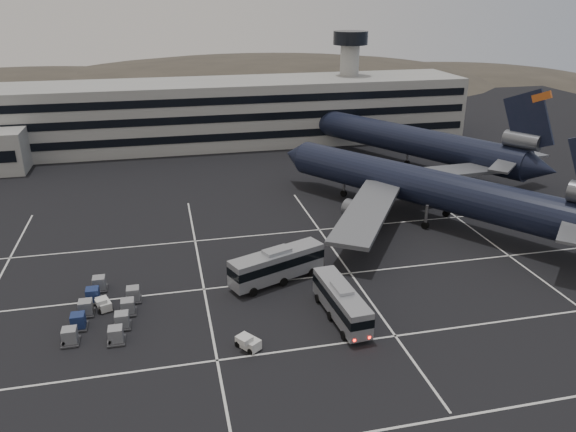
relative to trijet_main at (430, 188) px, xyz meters
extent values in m
plane|color=black|center=(-29.00, -17.87, -5.25)|extent=(260.00, 260.00, 0.00)
cube|color=silver|center=(-29.00, -27.87, -5.24)|extent=(90.00, 0.25, 0.01)
cube|color=silver|center=(-29.00, -13.87, -5.24)|extent=(90.00, 0.25, 0.01)
cube|color=silver|center=(-29.00, 0.13, -5.24)|extent=(90.00, 0.25, 0.01)
cube|color=silver|center=(-35.00, -11.87, -5.24)|extent=(0.25, 55.00, 0.01)
cube|color=silver|center=(-17.00, -11.87, -5.24)|extent=(0.25, 55.00, 0.01)
cube|color=silver|center=(5.00, -11.87, -5.24)|extent=(0.25, 55.00, 0.01)
cube|color=gray|center=(-29.00, 54.13, 1.75)|extent=(120.00, 18.00, 14.00)
cube|color=black|center=(-29.00, 45.08, -1.75)|extent=(118.00, 0.20, 1.60)
cube|color=black|center=(-29.00, 45.08, 2.25)|extent=(118.00, 0.20, 1.60)
cube|color=black|center=(-29.00, 45.08, 5.95)|extent=(118.00, 0.20, 1.60)
cylinder|color=gray|center=(6.00, 56.13, 5.75)|extent=(4.40, 4.40, 22.00)
cylinder|color=black|center=(6.00, 56.13, 17.25)|extent=(8.00, 8.00, 3.00)
ellipsoid|color=#38332B|center=(-89.00, 152.13, -15.75)|extent=(196.00, 140.00, 32.00)
ellipsoid|color=#38332B|center=(1.00, 152.13, -18.75)|extent=(252.00, 180.00, 44.00)
ellipsoid|color=#38332B|center=(81.00, 152.13, -14.25)|extent=(168.00, 120.00, 24.00)
cylinder|color=black|center=(-0.29, 0.41, -0.05)|extent=(31.86, 42.70, 5.60)
cone|color=black|center=(-15.16, 21.98, -0.05)|extent=(7.16, 6.88, 5.60)
cube|color=slate|center=(8.74, -20.08, 0.55)|extent=(7.48, 7.65, 0.87)
cube|color=slate|center=(-11.71, -5.03, -0.85)|extent=(16.71, 21.39, 1.75)
cylinder|color=#595B60|center=(-10.94, -0.86, -2.55)|extent=(5.34, 6.06, 2.70)
cube|color=slate|center=(8.87, 9.16, -0.85)|extent=(22.67, 10.16, 1.75)
cylinder|color=#595B60|center=(4.70, 9.92, -2.55)|extent=(5.34, 6.06, 2.70)
cylinder|color=slate|center=(-9.00, 13.06, -3.05)|extent=(0.44, 0.44, 3.00)
cylinder|color=black|center=(-9.00, 13.06, -4.70)|extent=(1.04, 1.19, 1.10)
cylinder|color=slate|center=(-1.78, -3.05, -3.05)|extent=(0.44, 0.44, 3.00)
cylinder|color=black|center=(-1.78, -3.05, -4.70)|extent=(1.04, 1.19, 1.10)
cylinder|color=slate|center=(3.48, 0.58, -3.05)|extent=(0.44, 0.44, 3.00)
cylinder|color=black|center=(3.48, 0.58, -4.70)|extent=(1.04, 1.19, 1.10)
cylinder|color=black|center=(9.04, 27.58, -0.05)|extent=(28.87, 44.36, 5.60)
cone|color=black|center=(-4.07, 50.27, -0.05)|extent=(7.10, 6.70, 5.60)
cone|color=black|center=(22.30, 4.64, -0.05)|extent=(6.87, 6.85, 5.04)
cube|color=black|center=(20.55, 7.67, 7.35)|extent=(5.17, 8.45, 10.97)
cube|color=#C05519|center=(21.30, 6.37, 11.55)|extent=(2.09, 3.07, 2.24)
cylinder|color=#595B60|center=(20.30, 8.10, 4.05)|extent=(5.34, 6.55, 2.70)
cube|color=slate|center=(16.41, 6.43, 0.55)|extent=(7.72, 7.40, 0.87)
cube|color=slate|center=(23.69, 10.64, 0.55)|extent=(8.13, 5.37, 0.87)
cylinder|color=slate|center=(9.04, 27.58, -3.05)|extent=(0.44, 0.44, 3.00)
cylinder|color=black|center=(9.04, 27.58, -4.70)|extent=(0.98, 1.20, 1.10)
cube|color=#9CA0A4|center=(-21.35, -23.40, -3.22)|extent=(3.26, 11.02, 2.96)
cube|color=black|center=(-21.35, -23.40, -2.87)|extent=(3.32, 11.09, 0.94)
cube|color=#9CA0A4|center=(-21.35, -23.40, -1.56)|extent=(1.79, 3.07, 0.35)
cylinder|color=black|center=(-22.31, -27.29, -4.77)|extent=(0.38, 0.97, 0.95)
cylinder|color=black|center=(-19.84, -27.11, -4.77)|extent=(0.38, 0.97, 0.95)
cylinder|color=black|center=(-22.58, -23.49, -4.77)|extent=(0.38, 0.97, 0.95)
cylinder|color=black|center=(-20.12, -23.31, -4.77)|extent=(0.38, 0.97, 0.95)
cylinder|color=black|center=(-22.86, -19.70, -4.77)|extent=(0.38, 0.97, 0.95)
cylinder|color=black|center=(-20.40, -19.52, -4.77)|extent=(0.38, 0.97, 0.95)
cube|color=#FF0C05|center=(-21.74, -28.90, -4.36)|extent=(0.25, 0.10, 0.22)
cube|color=#FF0C05|center=(-20.17, -28.79, -4.36)|extent=(0.25, 0.10, 0.22)
cube|color=#9CA0A4|center=(-26.25, -13.89, -3.01)|extent=(12.14, 7.01, 3.27)
cube|color=black|center=(-26.25, -13.89, -2.62)|extent=(12.22, 7.09, 1.04)
cube|color=#9CA0A4|center=(-26.25, -13.89, -1.18)|extent=(3.69, 2.84, 0.38)
cylinder|color=black|center=(-21.85, -13.58, -4.73)|extent=(1.10, 0.71, 1.05)
cylinder|color=black|center=(-22.87, -11.05, -4.73)|extent=(1.10, 0.71, 1.05)
cylinder|color=black|center=(-25.75, -15.15, -4.73)|extent=(1.10, 0.71, 1.05)
cylinder|color=black|center=(-26.76, -12.62, -4.73)|extent=(1.10, 0.71, 1.05)
cylinder|color=black|center=(-29.64, -16.72, -4.73)|extent=(1.10, 0.71, 1.05)
cylinder|color=black|center=(-30.66, -14.19, -4.73)|extent=(1.10, 0.71, 1.05)
cube|color=silver|center=(-46.06, -15.76, -4.68)|extent=(1.94, 2.56, 0.93)
cube|color=silver|center=(-45.89, -16.24, -4.06)|extent=(1.38, 1.26, 0.52)
cylinder|color=black|center=(-46.31, -16.73, -4.96)|extent=(0.41, 0.62, 0.58)
cylinder|color=black|center=(-45.25, -16.34, -4.96)|extent=(0.41, 0.62, 0.58)
cylinder|color=black|center=(-46.88, -15.18, -4.96)|extent=(0.41, 0.62, 0.58)
cylinder|color=black|center=(-45.81, -14.79, -4.96)|extent=(0.41, 0.62, 0.58)
cube|color=silver|center=(-31.79, -26.53, -4.64)|extent=(2.48, 2.74, 0.99)
cube|color=silver|center=(-31.47, -26.98, -3.98)|extent=(1.56, 1.51, 0.55)
cylinder|color=black|center=(-31.78, -27.60, -4.94)|extent=(0.56, 0.64, 0.62)
cylinder|color=black|center=(-30.79, -26.90, -4.94)|extent=(0.56, 0.64, 0.62)
cylinder|color=black|center=(-32.80, -26.16, -4.94)|extent=(0.56, 0.64, 0.62)
cylinder|color=black|center=(-31.81, -25.46, -4.94)|extent=(0.56, 0.64, 0.62)
cube|color=#2D2D30|center=(-48.80, -21.83, -5.11)|extent=(2.03, 2.25, 0.16)
cylinder|color=black|center=(-48.80, -21.83, -5.16)|extent=(0.09, 0.18, 0.18)
cube|color=gray|center=(-48.80, -21.83, -4.31)|extent=(1.62, 1.62, 1.43)
cube|color=#2D2D30|center=(-44.40, -22.64, -5.11)|extent=(2.03, 2.25, 0.16)
cylinder|color=black|center=(-44.40, -22.64, -5.16)|extent=(0.09, 0.18, 0.18)
cube|color=gray|center=(-44.40, -22.64, -4.31)|extent=(1.62, 1.62, 1.43)
cube|color=#2D2D30|center=(-48.31, -19.19, -5.11)|extent=(2.03, 2.25, 0.16)
cylinder|color=black|center=(-48.31, -19.19, -5.16)|extent=(0.09, 0.18, 0.18)
cube|color=navy|center=(-48.31, -19.19, -4.31)|extent=(1.62, 1.62, 1.43)
cube|color=#2D2D30|center=(-43.91, -20.00, -5.11)|extent=(2.03, 2.25, 0.16)
cylinder|color=black|center=(-43.91, -20.00, -5.16)|extent=(0.09, 0.18, 0.18)
cube|color=gray|center=(-43.91, -20.00, -4.31)|extent=(1.62, 1.62, 1.43)
cube|color=#2D2D30|center=(-47.82, -16.55, -5.11)|extent=(2.03, 2.25, 0.16)
cylinder|color=black|center=(-47.82, -16.55, -5.16)|extent=(0.09, 0.18, 0.18)
cube|color=gray|center=(-47.82, -16.55, -4.31)|extent=(1.62, 1.62, 1.43)
cube|color=#2D2D30|center=(-43.42, -17.36, -5.11)|extent=(2.03, 2.25, 0.16)
cylinder|color=black|center=(-43.42, -17.36, -5.16)|extent=(0.09, 0.18, 0.18)
cube|color=gray|center=(-43.42, -17.36, -4.31)|extent=(1.62, 1.62, 1.43)
cube|color=#2D2D30|center=(-47.33, -13.91, -5.11)|extent=(2.03, 2.25, 0.16)
cylinder|color=black|center=(-47.33, -13.91, -5.16)|extent=(0.09, 0.18, 0.18)
cube|color=navy|center=(-47.33, -13.91, -4.31)|extent=(1.62, 1.62, 1.43)
cube|color=#2D2D30|center=(-42.93, -14.72, -5.11)|extent=(2.03, 2.25, 0.16)
cylinder|color=black|center=(-42.93, -14.72, -5.16)|extent=(0.09, 0.18, 0.18)
cube|color=gray|center=(-42.93, -14.72, -4.31)|extent=(1.62, 1.62, 1.43)
cube|color=#2D2D30|center=(-46.84, -11.27, -5.11)|extent=(2.03, 2.25, 0.16)
cylinder|color=black|center=(-46.84, -11.27, -5.16)|extent=(0.09, 0.18, 0.18)
cube|color=gray|center=(-46.84, -11.27, -4.31)|extent=(1.62, 1.62, 1.43)
camera|label=1|loc=(-38.37, -72.28, 27.06)|focal=35.00mm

